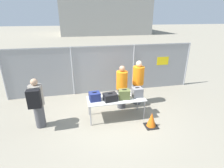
# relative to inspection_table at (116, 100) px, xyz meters

# --- Properties ---
(ground_plane) EXTENTS (120.00, 120.00, 0.00)m
(ground_plane) POSITION_rel_inspection_table_xyz_m (-0.02, 0.04, -0.69)
(ground_plane) COLOR gray
(fence_section) EXTENTS (8.55, 0.07, 2.19)m
(fence_section) POSITION_rel_inspection_table_xyz_m (-0.00, 2.32, 0.45)
(fence_section) COLOR #9EA0A5
(fence_section) RESTS_ON ground_plane
(inspection_table) EXTENTS (1.98, 0.80, 0.74)m
(inspection_table) POSITION_rel_inspection_table_xyz_m (0.00, 0.00, 0.00)
(inspection_table) COLOR silver
(inspection_table) RESTS_ON ground_plane
(suitcase_navy) EXTENTS (0.39, 0.35, 0.31)m
(suitcase_navy) POSITION_rel_inspection_table_xyz_m (-0.74, 0.01, 0.19)
(suitcase_navy) COLOR navy
(suitcase_navy) RESTS_ON inspection_table
(suitcase_black) EXTENTS (0.49, 0.40, 0.27)m
(suitcase_black) POSITION_rel_inspection_table_xyz_m (-0.22, -0.10, 0.17)
(suitcase_black) COLOR black
(suitcase_black) RESTS_ON inspection_table
(suitcase_olive) EXTENTS (0.40, 0.32, 0.35)m
(suitcase_olive) POSITION_rel_inspection_table_xyz_m (0.27, -0.07, 0.21)
(suitcase_olive) COLOR #566033
(suitcase_olive) RESTS_ON inspection_table
(suitcase_grey) EXTENTS (0.35, 0.32, 0.35)m
(suitcase_grey) POSITION_rel_inspection_table_xyz_m (0.76, 0.01, 0.21)
(suitcase_grey) COLOR slate
(suitcase_grey) RESTS_ON inspection_table
(traveler_hooded) EXTENTS (0.41, 0.64, 1.67)m
(traveler_hooded) POSITION_rel_inspection_table_xyz_m (-2.54, -0.08, 0.22)
(traveler_hooded) COLOR #4C4C51
(traveler_hooded) RESTS_ON ground_plane
(security_worker_near) EXTENTS (0.42, 0.42, 1.71)m
(security_worker_near) POSITION_rel_inspection_table_xyz_m (0.37, 0.65, 0.19)
(security_worker_near) COLOR #4C4C51
(security_worker_near) RESTS_ON ground_plane
(security_worker_far) EXTENTS (0.45, 0.45, 1.81)m
(security_worker_far) POSITION_rel_inspection_table_xyz_m (1.10, 0.86, 0.24)
(security_worker_far) COLOR #4C4C51
(security_worker_far) RESTS_ON ground_plane
(utility_trailer) EXTENTS (3.49, 2.22, 0.77)m
(utility_trailer) POSITION_rel_inspection_table_xyz_m (0.39, 4.18, -0.25)
(utility_trailer) COLOR white
(utility_trailer) RESTS_ON ground_plane
(distant_hangar) EXTENTS (16.16, 12.22, 7.92)m
(distant_hangar) POSITION_rel_inspection_table_xyz_m (4.71, 31.82, 3.27)
(distant_hangar) COLOR #999993
(distant_hangar) RESTS_ON ground_plane
(traffic_cone) EXTENTS (0.40, 0.40, 0.51)m
(traffic_cone) POSITION_rel_inspection_table_xyz_m (1.01, -0.80, -0.46)
(traffic_cone) COLOR black
(traffic_cone) RESTS_ON ground_plane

